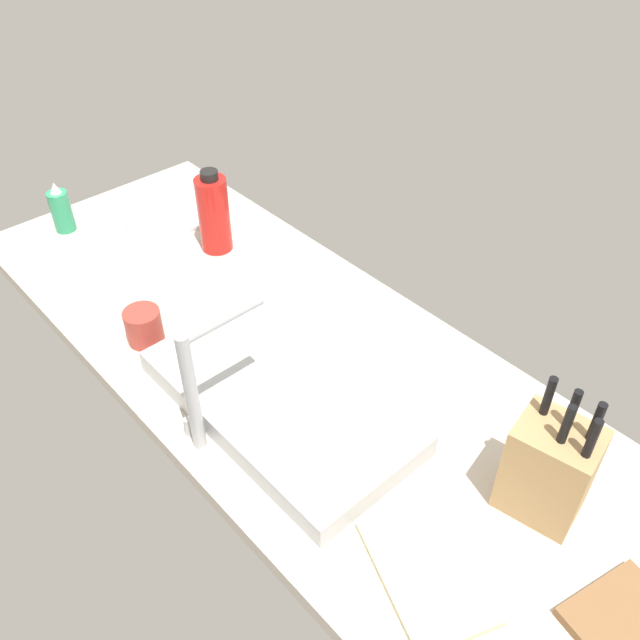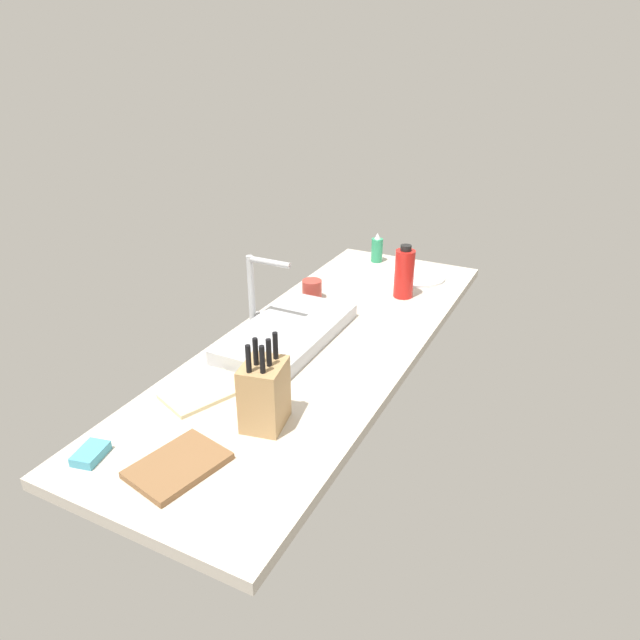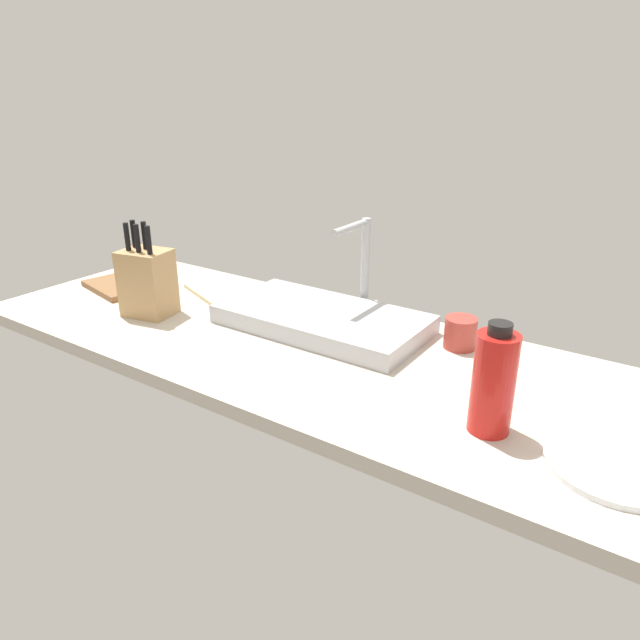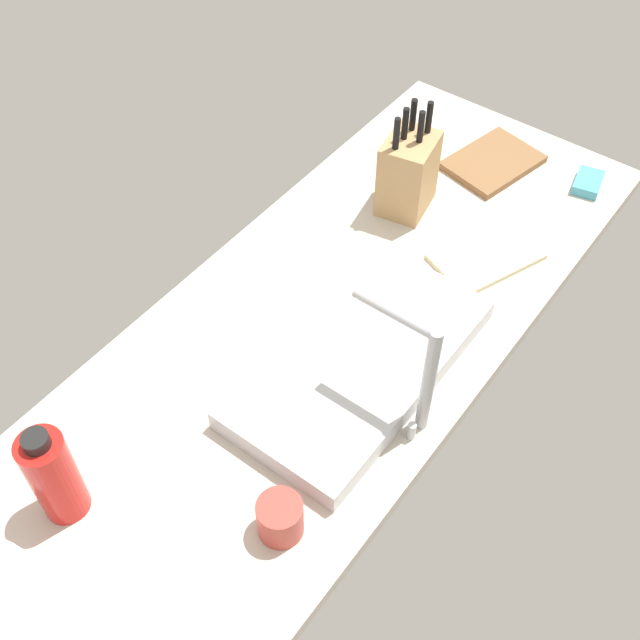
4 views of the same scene
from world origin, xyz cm
name	(u,v)px [view 4 (image 4 of 4)]	position (x,y,z in cm)	size (l,w,h in cm)	color
countertop_slab	(301,360)	(0.00, 0.00, 1.75)	(188.00, 64.90, 3.50)	beige
sink_basin	(359,362)	(-3.77, 11.16, 5.94)	(54.53, 28.15, 4.89)	#B7BABF
faucet	(419,366)	(-0.42, 25.24, 19.83)	(5.50, 17.06, 26.78)	#B7BABF
knife_block	(408,173)	(-49.21, -7.83, 13.05)	(14.68, 12.77, 25.88)	tan
cutting_board	(493,162)	(-74.28, 1.40, 4.40)	(22.00, 15.88, 1.80)	brown
water_bottle	(53,475)	(49.48, -12.02, 13.57)	(7.84, 7.84, 21.62)	red
dish_towel	(486,257)	(-45.17, 15.86, 4.10)	(22.66, 14.22, 1.20)	beige
coffee_mug	(280,518)	(31.03, 19.81, 7.37)	(7.80, 7.80, 7.75)	#B23D33
dish_sponge	(588,183)	(-80.79, 23.27, 4.70)	(9.00, 6.00, 2.40)	#4CA3BC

